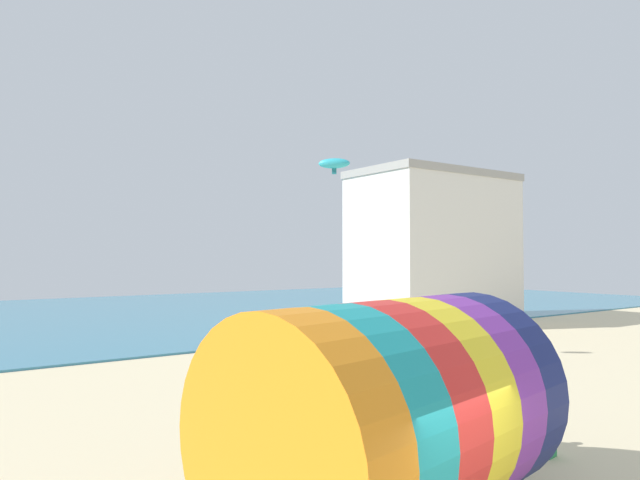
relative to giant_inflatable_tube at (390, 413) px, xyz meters
The scene contains 8 objects.
sea 38.05m from the giant_inflatable_tube, 90.29° to the left, with size 120.00×40.00×0.10m, color teal.
giant_inflatable_tube is the anchor object (origin of this frame).
kite_handler 4.81m from the giant_inflatable_tube, 17.36° to the left, with size 0.38×0.42×1.67m.
kite_cyan_parafoil 15.98m from the giant_inflatable_tube, 57.06° to the left, with size 1.39×1.36×0.75m.
bystander_near_water 5.92m from the giant_inflatable_tube, 63.37° to the left, with size 0.42×0.34×1.53m.
bystander_mid_beach 8.49m from the giant_inflatable_tube, 36.85° to the left, with size 0.41×0.41×1.55m.
promenade_building 30.36m from the giant_inflatable_tube, 42.10° to the left, with size 11.07×6.59×10.25m.
cooler_box 5.42m from the giant_inflatable_tube, ahead, with size 0.52×0.36×0.36m, color #268C4C.
Camera 1 is at (-6.27, -4.79, 4.48)m, focal length 32.00 mm.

